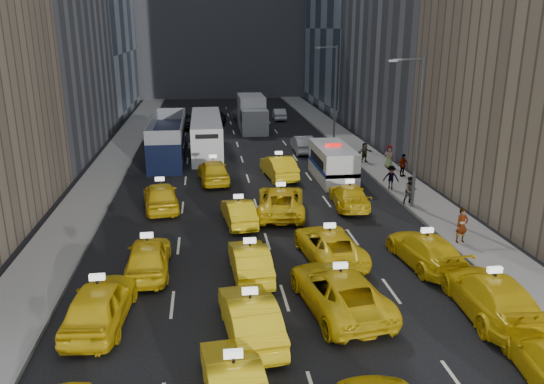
{
  "coord_description": "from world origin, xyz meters",
  "views": [
    {
      "loc": [
        -2.94,
        -17.08,
        10.47
      ],
      "look_at": [
        0.51,
        10.06,
        2.0
      ],
      "focal_mm": 35.0,
      "sensor_mm": 36.0,
      "label": 1
    }
  ],
  "objects_px": {
    "city_bus": "(207,135)",
    "box_truck": "(252,114)",
    "pedestrian_0": "(462,225)",
    "taxi_1": "(234,383)",
    "double_decker": "(168,139)",
    "nypd_van": "(333,163)"
  },
  "relations": [
    {
      "from": "city_bus",
      "to": "box_truck",
      "type": "xyz_separation_m",
      "value": [
        4.93,
        10.06,
        0.22
      ]
    },
    {
      "from": "taxi_1",
      "to": "nypd_van",
      "type": "xyz_separation_m",
      "value": [
        8.44,
        23.12,
        0.45
      ]
    },
    {
      "from": "taxi_1",
      "to": "double_decker",
      "type": "distance_m",
      "value": 31.51
    },
    {
      "from": "pedestrian_0",
      "to": "double_decker",
      "type": "bearing_deg",
      "value": 117.77
    },
    {
      "from": "double_decker",
      "to": "pedestrian_0",
      "type": "bearing_deg",
      "value": -59.55
    },
    {
      "from": "nypd_van",
      "to": "double_decker",
      "type": "bearing_deg",
      "value": 140.96
    },
    {
      "from": "taxi_1",
      "to": "nypd_van",
      "type": "distance_m",
      "value": 24.62
    },
    {
      "from": "box_truck",
      "to": "pedestrian_0",
      "type": "height_order",
      "value": "box_truck"
    },
    {
      "from": "taxi_1",
      "to": "box_truck",
      "type": "relative_size",
      "value": 0.58
    },
    {
      "from": "double_decker",
      "to": "pedestrian_0",
      "type": "xyz_separation_m",
      "value": [
        15.67,
        -20.82,
        -0.61
      ]
    },
    {
      "from": "box_truck",
      "to": "double_decker",
      "type": "bearing_deg",
      "value": -123.68
    },
    {
      "from": "taxi_1",
      "to": "nypd_van",
      "type": "height_order",
      "value": "nypd_van"
    },
    {
      "from": "city_bus",
      "to": "pedestrian_0",
      "type": "relative_size",
      "value": 6.79
    },
    {
      "from": "taxi_1",
      "to": "box_truck",
      "type": "xyz_separation_m",
      "value": [
        4.47,
        43.36,
        1.02
      ]
    },
    {
      "from": "box_truck",
      "to": "taxi_1",
      "type": "bearing_deg",
      "value": -95.59
    },
    {
      "from": "taxi_1",
      "to": "pedestrian_0",
      "type": "relative_size",
      "value": 2.51
    },
    {
      "from": "nypd_van",
      "to": "city_bus",
      "type": "xyz_separation_m",
      "value": [
        -8.89,
        10.17,
        0.35
      ]
    },
    {
      "from": "double_decker",
      "to": "city_bus",
      "type": "height_order",
      "value": "double_decker"
    },
    {
      "from": "nypd_van",
      "to": "box_truck",
      "type": "height_order",
      "value": "box_truck"
    },
    {
      "from": "box_truck",
      "to": "pedestrian_0",
      "type": "relative_size",
      "value": 4.35
    },
    {
      "from": "double_decker",
      "to": "box_truck",
      "type": "relative_size",
      "value": 1.5
    },
    {
      "from": "taxi_1",
      "to": "pedestrian_0",
      "type": "xyz_separation_m",
      "value": [
        12.01,
        10.47,
        0.3
      ]
    }
  ]
}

